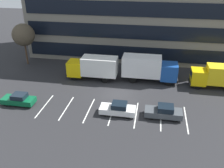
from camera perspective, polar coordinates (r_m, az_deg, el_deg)
The scene contains 9 objects.
ground_plane at distance 32.91m, azimuth 1.36°, elevation -2.45°, with size 120.00×120.00×0.00m, color #262628.
lot_markings at distance 29.19m, azimuth 0.05°, elevation -6.53°, with size 16.94×5.40×0.01m.
box_truck_yellow at distance 36.64m, azimuth -4.31°, elevation 3.97°, with size 7.46×2.47×3.46m.
box_truck_yellow_all at distance 36.91m, azimuth 23.20°, elevation 1.79°, with size 7.03×2.33×3.26m.
box_truck_blue at distance 36.25m, azimuth 8.41°, elevation 3.75°, with size 8.03×2.66×3.72m.
sedan_forest at distance 32.52m, azimuth -20.65°, elevation -3.34°, with size 3.99×1.67×1.43m.
sedan_charcoal at distance 28.61m, azimuth 11.82°, elevation -6.27°, with size 4.15×1.74×1.49m.
sedan_white at distance 28.56m, azimuth 1.38°, elevation -5.73°, with size 4.08×1.71×1.46m.
bare_tree at distance 43.86m, azimuth -19.69°, elevation 10.55°, with size 3.67×3.67×6.88m.
Camera 1 is at (4.22, -28.53, 15.86)m, focal length 39.79 mm.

